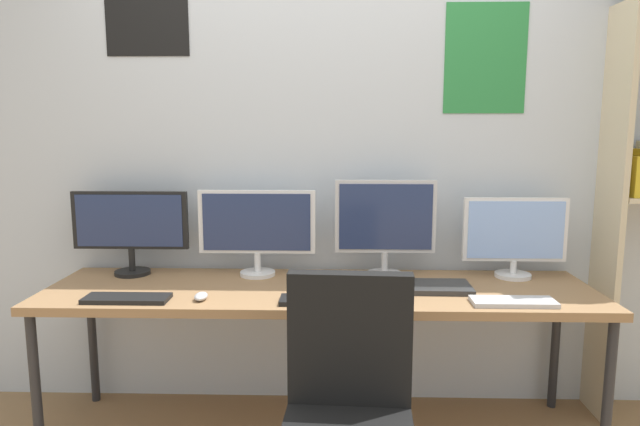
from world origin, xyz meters
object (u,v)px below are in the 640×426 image
(keyboard_left, at_px, (127,298))
(monitor_center_right, at_px, (385,222))
(keyboard_right, at_px, (513,302))
(mouse_right_side, at_px, (201,296))
(laptop_closed, at_px, (436,287))
(mouse_left_side, at_px, (397,297))
(keyboard_center, at_px, (318,300))
(monitor_far_right, at_px, (515,235))
(monitor_far_left, at_px, (130,226))
(desk, at_px, (320,297))
(monitor_center_left, at_px, (257,227))

(keyboard_left, bearing_deg, monitor_center_right, 20.79)
(keyboard_right, bearing_deg, mouse_right_side, 179.11)
(monitor_center_right, xyz_separation_m, keyboard_left, (-1.17, -0.44, -0.27))
(keyboard_left, xyz_separation_m, laptop_closed, (1.39, 0.21, 0.00))
(mouse_left_side, relative_size, laptop_closed, 0.30)
(keyboard_center, xyz_separation_m, keyboard_right, (0.84, 0.00, 0.00))
(monitor_center_right, relative_size, keyboard_left, 1.37)
(monitor_center_right, height_order, monitor_far_right, monitor_center_right)
(monitor_far_left, bearing_deg, monitor_center_right, 0.00)
(monitor_far_left, bearing_deg, monitor_far_right, 0.00)
(monitor_center_right, xyz_separation_m, monitor_far_right, (0.65, -0.00, -0.06))
(desk, height_order, monitor_far_left, monitor_far_left)
(desk, height_order, monitor_center_right, monitor_center_right)
(keyboard_right, relative_size, mouse_right_side, 3.71)
(keyboard_left, height_order, laptop_closed, laptop_closed)
(desk, height_order, mouse_right_side, mouse_right_side)
(laptop_closed, bearing_deg, monitor_far_right, 29.15)
(keyboard_center, height_order, keyboard_right, same)
(monitor_center_left, distance_m, keyboard_right, 1.27)
(monitor_center_left, height_order, monitor_center_right, monitor_center_right)
(desk, height_order, laptop_closed, laptop_closed)
(monitor_center_left, distance_m, monitor_center_right, 0.65)
(monitor_center_left, bearing_deg, mouse_left_side, -31.25)
(keyboard_center, distance_m, keyboard_right, 0.84)
(monitor_center_left, height_order, mouse_right_side, monitor_center_left)
(monitor_center_right, bearing_deg, mouse_left_side, -87.32)
(monitor_center_right, bearing_deg, monitor_far_right, -0.00)
(monitor_center_right, bearing_deg, monitor_center_left, 180.00)
(monitor_center_left, bearing_deg, monitor_far_left, -180.00)
(keyboard_left, bearing_deg, mouse_left_side, 1.75)
(desk, distance_m, monitor_far_right, 1.03)
(monitor_center_right, height_order, keyboard_left, monitor_center_right)
(keyboard_center, bearing_deg, mouse_left_side, 6.00)
(desk, bearing_deg, mouse_right_side, -158.02)
(desk, relative_size, monitor_far_right, 5.02)
(desk, xyz_separation_m, monitor_center_right, (0.33, 0.21, 0.32))
(keyboard_right, distance_m, laptop_closed, 0.36)
(keyboard_center, bearing_deg, desk, 90.00)
(desk, relative_size, mouse_right_side, 26.99)
(monitor_center_left, relative_size, keyboard_left, 1.60)
(keyboard_right, height_order, mouse_left_side, mouse_left_side)
(keyboard_left, xyz_separation_m, keyboard_center, (0.84, 0.00, 0.00))
(monitor_center_right, bearing_deg, keyboard_right, -40.66)
(monitor_center_left, relative_size, keyboard_right, 1.66)
(mouse_left_side, bearing_deg, keyboard_left, -178.25)
(keyboard_center, xyz_separation_m, mouse_right_side, (-0.52, 0.02, 0.01))
(monitor_far_right, xyz_separation_m, keyboard_right, (-0.14, -0.44, -0.21))
(monitor_center_right, distance_m, keyboard_center, 0.61)
(desk, xyz_separation_m, mouse_right_side, (-0.52, -0.21, 0.06))
(monitor_far_right, relative_size, mouse_left_side, 5.38)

